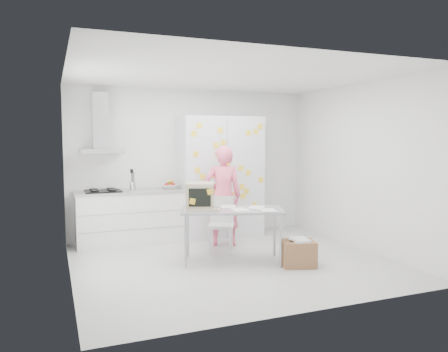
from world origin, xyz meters
name	(u,v)px	position (x,y,z in m)	size (l,w,h in m)	color
floor	(233,263)	(0.00, 0.00, -0.01)	(4.50, 4.00, 0.02)	silver
walls	(216,167)	(0.00, 0.72, 1.35)	(4.52, 4.01, 2.70)	white
ceiling	(233,75)	(0.00, 0.00, 2.70)	(4.50, 4.00, 0.02)	white
counter_run	(131,216)	(-1.20, 1.70, 0.47)	(1.84, 0.63, 1.28)	white
range_hood	(101,129)	(-1.65, 1.84, 1.96)	(0.70, 0.48, 1.01)	silver
tall_cabinet	(220,177)	(0.45, 1.67, 1.10)	(1.50, 0.68, 2.20)	silver
person	(223,196)	(0.23, 0.97, 0.84)	(0.61, 0.40, 1.69)	#FF6386
desk	(212,202)	(-0.27, 0.15, 0.88)	(1.62, 1.18, 1.16)	gray
chair	(221,221)	(0.06, 0.63, 0.50)	(0.53, 0.53, 0.88)	silver
cardboard_box	(298,253)	(0.78, -0.54, 0.19)	(0.54, 0.48, 0.40)	#8C603C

